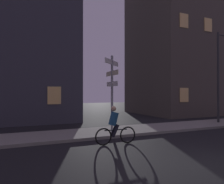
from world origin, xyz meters
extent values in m
plane|color=black|center=(0.00, 0.00, 0.00)|extent=(80.00, 80.00, 0.00)
cube|color=gray|center=(0.00, 6.13, 0.07)|extent=(40.00, 2.61, 0.14)
cylinder|color=gray|center=(-0.81, 5.51, 2.11)|extent=(0.12, 0.12, 3.93)
cube|color=white|center=(-0.81, 5.51, 3.72)|extent=(1.29, 1.29, 0.24)
cube|color=beige|center=(-0.81, 5.51, 3.17)|extent=(0.03, 1.48, 0.24)
cube|color=white|center=(-0.81, 5.51, 2.62)|extent=(0.03, 1.34, 0.24)
cylinder|color=#2D2D30|center=(7.46, 6.08, 3.25)|extent=(0.16, 0.16, 6.23)
cylinder|color=#2D2D30|center=(8.06, 6.08, 6.22)|extent=(1.20, 0.10, 0.10)
torus|color=black|center=(-0.86, 3.71, 0.36)|extent=(0.72, 0.09, 0.72)
torus|color=black|center=(-1.96, 3.77, 0.36)|extent=(0.72, 0.09, 0.72)
cylinder|color=black|center=(-1.41, 3.74, 0.61)|extent=(1.00, 0.09, 0.04)
cylinder|color=navy|center=(-1.51, 3.74, 1.08)|extent=(0.47, 0.34, 0.61)
sphere|color=tan|center=(-1.51, 3.74, 1.50)|extent=(0.22, 0.22, 0.22)
cylinder|color=black|center=(-1.46, 3.83, 0.58)|extent=(0.35, 0.14, 0.55)
cylinder|color=black|center=(-1.46, 3.65, 0.58)|extent=(0.35, 0.14, 0.55)
cube|color=#F2C672|center=(-2.98, 10.40, 2.00)|extent=(0.90, 0.06, 1.20)
cube|color=#4C443D|center=(13.16, 13.72, 10.95)|extent=(13.91, 8.33, 21.90)
cube|color=#F2C672|center=(7.59, 9.52, 2.00)|extent=(0.90, 0.06, 1.20)
cube|color=#F2C672|center=(7.59, 9.52, 8.30)|extent=(0.90, 0.06, 1.20)
cube|color=#F2C672|center=(10.38, 9.52, 8.30)|extent=(0.90, 0.06, 1.20)
camera|label=1|loc=(-5.09, -4.30, 2.15)|focal=33.70mm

